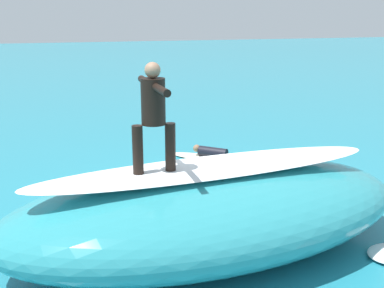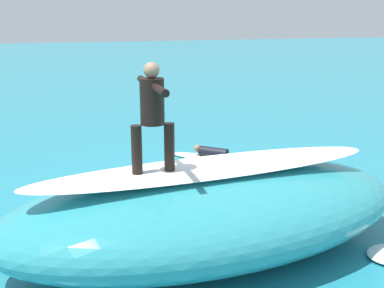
{
  "view_description": "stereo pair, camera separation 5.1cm",
  "coord_description": "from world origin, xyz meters",
  "px_view_note": "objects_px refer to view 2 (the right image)",
  "views": [
    {
      "loc": [
        3.02,
        8.28,
        3.56
      ],
      "look_at": [
        0.15,
        -0.22,
        1.12
      ],
      "focal_mm": 44.2,
      "sensor_mm": 36.0,
      "label": 1
    },
    {
      "loc": [
        2.97,
        8.29,
        3.56
      ],
      "look_at": [
        0.15,
        -0.22,
        1.12
      ],
      "focal_mm": 44.2,
      "sensor_mm": 36.0,
      "label": 2
    }
  ],
  "objects_px": {
    "surfboard_paddling": "(213,159)",
    "surfer_paddling": "(218,153)",
    "surfboard_riding": "(154,175)",
    "surfer_riding": "(152,110)"
  },
  "relations": [
    {
      "from": "surfboard_paddling",
      "to": "surfer_paddling",
      "type": "xyz_separation_m",
      "value": [
        -0.08,
        0.08,
        0.15
      ]
    },
    {
      "from": "surfboard_riding",
      "to": "surfboard_paddling",
      "type": "xyz_separation_m",
      "value": [
        -2.65,
        -4.53,
        -1.33
      ]
    },
    {
      "from": "surfboard_paddling",
      "to": "surfer_paddling",
      "type": "height_order",
      "value": "surfer_paddling"
    },
    {
      "from": "surfer_riding",
      "to": "surfer_paddling",
      "type": "distance_m",
      "value": 5.63
    },
    {
      "from": "surfboard_riding",
      "to": "surfboard_paddling",
      "type": "height_order",
      "value": "surfboard_riding"
    },
    {
      "from": "surfboard_riding",
      "to": "surfer_paddling",
      "type": "bearing_deg",
      "value": -121.24
    },
    {
      "from": "surfboard_riding",
      "to": "surfboard_paddling",
      "type": "relative_size",
      "value": 0.79
    },
    {
      "from": "surfboard_riding",
      "to": "surfer_paddling",
      "type": "distance_m",
      "value": 5.35
    },
    {
      "from": "surfboard_riding",
      "to": "surfer_riding",
      "type": "xyz_separation_m",
      "value": [
        0.0,
        -0.0,
        0.94
      ]
    },
    {
      "from": "surfer_riding",
      "to": "surfboard_paddling",
      "type": "relative_size",
      "value": 0.66
    }
  ]
}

